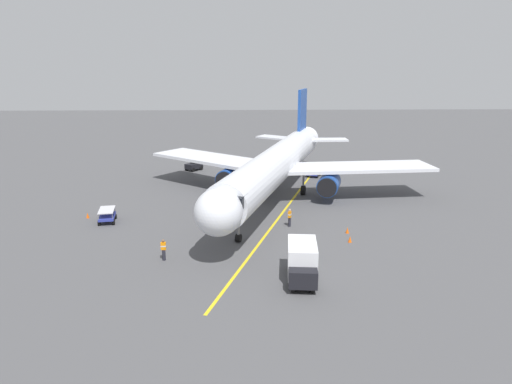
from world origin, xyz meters
name	(u,v)px	position (x,y,z in m)	size (l,w,h in m)	color
ground_plane	(287,196)	(0.00, 0.00, 0.00)	(220.00, 220.00, 0.00)	#4C4C4F
apron_lead_in_line	(280,216)	(1.49, 7.39, 0.01)	(0.24, 40.00, 0.01)	yellow
airplane	(276,165)	(1.40, 1.12, 4.00)	(33.16, 39.37, 11.50)	silver
ground_crew_marshaller	(164,249)	(11.35, 17.98, 0.89)	(0.40, 0.26, 1.71)	#23232D
ground_crew_wing_walker	(290,217)	(0.82, 10.40, 0.89)	(0.38, 0.46, 1.71)	#23232D
ground_crew_loader	(309,263)	(0.52, 20.97, 0.89)	(0.47, 0.42, 1.71)	#23232D
baggage_cart_near_nose	(107,216)	(18.26, 8.57, 0.66)	(1.90, 2.79, 1.27)	#2D3899
tug_portside	(194,166)	(12.11, -14.43, 0.70)	(2.63, 2.72, 1.50)	black
box_truck_starboard_side	(302,262)	(1.10, 21.81, 1.39)	(2.37, 4.76, 2.62)	black
tug_rear_apron	(314,171)	(-4.61, -10.07, 0.70)	(2.27, 2.70, 1.50)	#2D3899
safety_cone_nose_left	(350,239)	(-3.94, 14.64, 0.28)	(0.32, 0.32, 0.55)	#F2590F
safety_cone_nose_right	(347,230)	(-4.22, 12.40, 0.28)	(0.32, 0.32, 0.55)	#F2590F
safety_cone_wing_port	(88,215)	(20.56, 7.27, 0.28)	(0.32, 0.32, 0.55)	#F2590F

